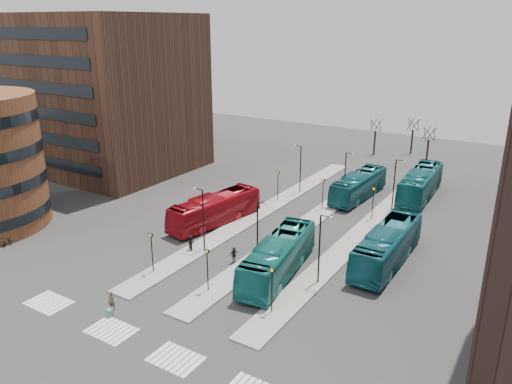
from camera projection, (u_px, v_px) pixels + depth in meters
The scene contains 21 objects.
ground at pixel (75, 366), 31.88m from camera, with size 160.00×160.00×0.00m, color #2C2C2F.
island_left at pixel (264, 211), 57.93m from camera, with size 2.50×45.00×0.15m, color gray.
island_mid at pixel (310, 221), 54.93m from camera, with size 2.50×45.00×0.15m, color gray.
island_right at pixel (362, 232), 51.92m from camera, with size 2.50×45.00×0.15m, color gray.
suitcase at pixel (109, 313), 37.18m from camera, with size 0.47×0.37×0.59m, color navy.
red_bus at pixel (215, 209), 53.92m from camera, with size 2.76×11.81×3.29m, color maroon.
teal_bus_a at pixel (278, 257), 42.93m from camera, with size 2.86×12.21×3.40m, color #156D6C.
teal_bus_b at pixel (359, 185), 61.84m from camera, with size 2.72×11.64×3.24m, color #135860.
teal_bus_c at pixel (387, 246), 44.98m from camera, with size 2.92×12.48×3.47m, color #165F6E.
teal_bus_d at pixel (421, 183), 62.13m from camera, with size 3.00×12.81×3.57m, color #15646C.
traveller at pixel (112, 301), 37.92m from camera, with size 0.55×0.36×1.52m, color brown.
commuter_a at pixel (191, 243), 47.64m from camera, with size 0.79×0.61×1.62m, color black.
commuter_b at pixel (234, 255), 45.34m from camera, with size 0.90×0.38×1.54m, color black.
commuter_c at pixel (254, 276), 41.55m from camera, with size 1.03×0.59×1.59m, color black.
bicycle_mid at pixel (0, 242), 48.79m from camera, with size 0.44×1.56×0.94m, color gray.
bicycle_far at pixel (6, 240), 49.33m from camera, with size 0.55×1.59×0.83m, color gray.
crosswalk_stripes at pixel (139, 343), 34.21m from camera, with size 22.35×2.40×0.01m.
office_block at pixel (102, 93), 72.61m from camera, with size 25.00×20.12×22.00m.
sign_poles at pixel (276, 221), 48.75m from camera, with size 12.45×22.12×3.65m.
lamp_posts at pixel (308, 197), 51.87m from camera, with size 14.04×20.24×6.12m.
bare_trees at pixel (404, 141), 79.95m from camera, with size 10.97×8.14×5.90m.
Camera 1 is at (23.90, -16.36, 20.89)m, focal length 35.00 mm.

